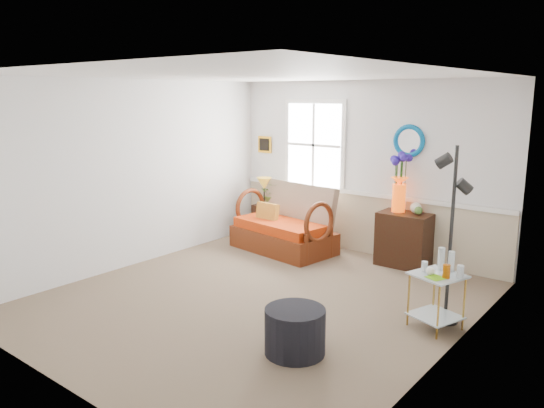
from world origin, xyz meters
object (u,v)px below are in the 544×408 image
Objects in this scene: side_table at (436,301)px; loveseat at (283,218)px; floor_lamp at (451,236)px; lamp_stand at (264,221)px; cabinet at (404,239)px; ottoman at (295,331)px.

loveseat is at bearing 156.97° from side_table.
floor_lamp is at bearing 83.44° from side_table.
loveseat reaches higher than side_table.
lamp_stand is 0.75× the size of cabinet.
loveseat is at bearing -166.19° from cabinet.
cabinet is at bearing 123.77° from side_table.
side_table is (2.94, -1.25, -0.22)m from loveseat.
lamp_stand is 1.00× the size of ottoman.
cabinet is at bearing 1.31° from lamp_stand.
lamp_stand is (-0.71, 0.41, -0.22)m from loveseat.
side_table is at bearing -15.17° from loveseat.
loveseat is 3.17m from floor_lamp.
lamp_stand is 2.51m from cabinet.
side_table reaches higher than ottoman.
loveseat reaches higher than ottoman.
lamp_stand is at bearing 155.53° from side_table.
cabinet is (1.79, 0.47, -0.13)m from loveseat.
floor_lamp reaches higher than loveseat.
loveseat is 0.86m from lamp_stand.
floor_lamp is (3.68, -1.43, 0.66)m from lamp_stand.
lamp_stand is at bearing 152.70° from floor_lamp.
loveseat is 0.83× the size of floor_lamp.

